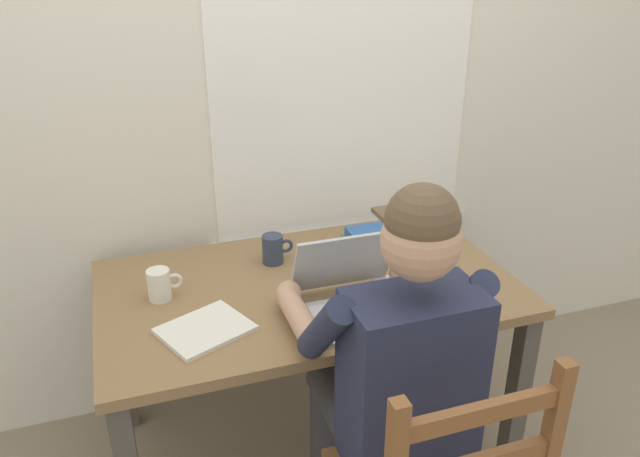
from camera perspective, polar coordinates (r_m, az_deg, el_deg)
name	(u,v)px	position (r m, az deg, el deg)	size (l,w,h in m)	color
ground_plane	(309,446)	(2.52, -1.01, -19.19)	(8.00, 8.00, 0.00)	gray
back_wall	(267,78)	(2.32, -4.87, 13.47)	(6.00, 0.08, 2.60)	silver
desk	(308,307)	(2.14, -1.14, -7.13)	(1.36, 0.80, 0.71)	olive
seated_person	(392,365)	(1.76, 6.60, -12.25)	(0.50, 0.60, 1.26)	#232842
laptop	(355,294)	(1.93, 3.16, -5.95)	(0.33, 0.32, 0.22)	#ADAFB2
computer_mouse	(447,299)	(2.01, 11.45, -6.27)	(0.06, 0.10, 0.03)	#ADAFB2
coffee_mug_white	(417,222)	(2.45, 8.82, 0.57)	(0.12, 0.08, 0.09)	beige
coffee_mug_dark	(273,249)	(2.20, -4.26, -1.88)	(0.11, 0.07, 0.10)	#2D384C
coffee_mug_spare	(160,285)	(2.04, -14.35, -4.96)	(0.11, 0.07, 0.10)	silver
book_stack_main	(367,238)	(2.33, 4.32, -0.88)	(0.16, 0.14, 0.06)	#38844C
paper_pile_near_laptop	(413,290)	(2.06, 8.45, -5.55)	(0.23, 0.19, 0.01)	white
paper_pile_back_corner	(415,299)	(2.01, 8.63, -6.37)	(0.24, 0.19, 0.02)	white
paper_pile_side	(205,329)	(1.88, -10.40, -9.02)	(0.24, 0.20, 0.01)	silver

